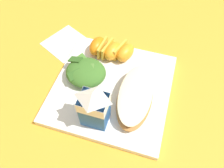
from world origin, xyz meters
TOP-DOWN VIEW (x-y plane):
  - ground at (0.00, 0.00)m, footprint 3.00×3.00m
  - white_plate at (0.00, 0.00)m, footprint 0.28×0.28m
  - cheesy_pizza_bread at (-0.06, 0.02)m, footprint 0.09×0.17m
  - green_salad_pile at (0.07, -0.01)m, footprint 0.10×0.09m
  - milk_carton at (0.01, 0.09)m, footprint 0.06×0.05m
  - orange_wedge_front at (-0.01, -0.10)m, footprint 0.05×0.07m
  - orange_wedge_middle at (0.03, -0.09)m, footprint 0.05×0.07m
  - orange_wedge_rear at (0.07, -0.10)m, footprint 0.04×0.06m
  - paper_napkin at (0.18, -0.12)m, footprint 0.15×0.15m

SIDE VIEW (x-z plane):
  - ground at x=0.00m, z-range 0.00..0.00m
  - paper_napkin at x=0.18m, z-range 0.00..0.00m
  - white_plate at x=0.00m, z-range 0.00..0.02m
  - cheesy_pizza_bread at x=-0.06m, z-range 0.02..0.05m
  - orange_wedge_front at x=-0.01m, z-range 0.02..0.06m
  - orange_wedge_middle at x=0.03m, z-range 0.02..0.06m
  - orange_wedge_rear at x=0.07m, z-range 0.02..0.06m
  - green_salad_pile at x=0.07m, z-range 0.02..0.06m
  - milk_carton at x=0.01m, z-range 0.02..0.13m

